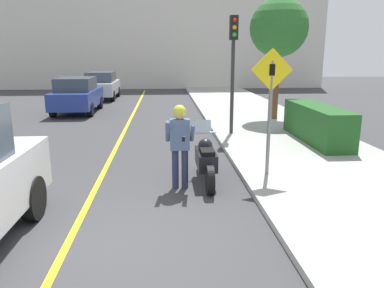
% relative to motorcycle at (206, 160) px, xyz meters
% --- Properties ---
extents(ground_plane, '(80.00, 80.00, 0.00)m').
position_rel_motorcycle_xyz_m(ground_plane, '(-1.78, -2.70, -0.50)').
color(ground_plane, '#38383A').
extents(sidewalk_curb, '(4.40, 44.00, 0.12)m').
position_rel_motorcycle_xyz_m(sidewalk_curb, '(3.02, 1.30, -0.43)').
color(sidewalk_curb, '#9E9E99').
rests_on(sidewalk_curb, ground).
extents(road_center_line, '(0.12, 36.00, 0.01)m').
position_rel_motorcycle_xyz_m(road_center_line, '(-2.38, 3.30, -0.49)').
color(road_center_line, yellow).
rests_on(road_center_line, ground).
extents(building_backdrop, '(28.00, 1.20, 9.20)m').
position_rel_motorcycle_xyz_m(building_backdrop, '(-1.78, 23.30, 4.10)').
color(building_backdrop, beige).
rests_on(building_backdrop, ground).
extents(motorcycle, '(0.62, 2.13, 1.29)m').
position_rel_motorcycle_xyz_m(motorcycle, '(0.00, 0.00, 0.00)').
color(motorcycle, black).
rests_on(motorcycle, ground).
extents(person_biker, '(0.59, 0.48, 1.77)m').
position_rel_motorcycle_xyz_m(person_biker, '(-0.58, -0.37, 0.60)').
color(person_biker, '#282D4C').
rests_on(person_biker, ground).
extents(crossing_sign, '(0.91, 0.08, 2.77)m').
position_rel_motorcycle_xyz_m(crossing_sign, '(1.41, 0.09, 1.30)').
color(crossing_sign, slate).
rests_on(crossing_sign, sidewalk_curb).
extents(traffic_light, '(0.26, 0.30, 3.84)m').
position_rel_motorcycle_xyz_m(traffic_light, '(1.38, 4.54, 2.29)').
color(traffic_light, '#2D2D30').
rests_on(traffic_light, sidewalk_curb).
extents(hedge_row, '(0.90, 3.63, 1.09)m').
position_rel_motorcycle_xyz_m(hedge_row, '(3.82, 3.26, 0.17)').
color(hedge_row, '#235623').
rests_on(hedge_row, sidewalk_curb).
extents(street_tree, '(2.31, 2.31, 4.82)m').
position_rel_motorcycle_xyz_m(street_tree, '(3.70, 7.33, 3.26)').
color(street_tree, brown).
rests_on(street_tree, sidewalk_curb).
extents(parked_car_blue, '(1.88, 4.20, 1.68)m').
position_rel_motorcycle_xyz_m(parked_car_blue, '(-5.05, 10.41, 0.36)').
color(parked_car_blue, black).
rests_on(parked_car_blue, ground).
extents(parked_car_silver, '(1.88, 4.20, 1.68)m').
position_rel_motorcycle_xyz_m(parked_car_silver, '(-4.78, 16.00, 0.36)').
color(parked_car_silver, black).
rests_on(parked_car_silver, ground).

